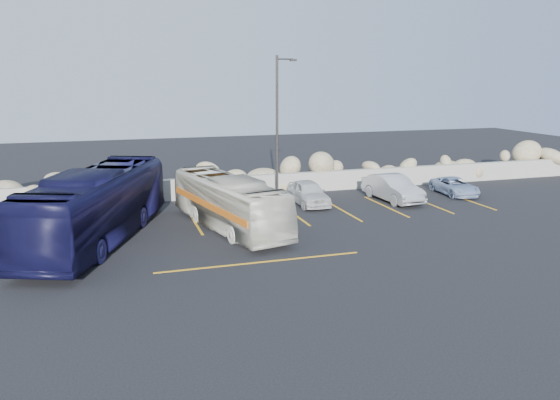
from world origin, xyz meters
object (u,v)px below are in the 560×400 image
object	(u,v)px
lamppost	(278,126)
car_a	(308,193)
vintage_bus	(228,202)
car_d	(455,186)
tour_coach	(97,205)
car_b	(393,188)

from	to	relation	value
lamppost	car_a	distance (m)	4.01
lamppost	vintage_bus	world-z (taller)	lamppost
lamppost	vintage_bus	xyz separation A→B (m)	(-3.69, -4.19, -3.07)
vintage_bus	car_d	world-z (taller)	vintage_bus
tour_coach	car_b	size ratio (longest dim) A/B	2.51
vintage_bus	car_d	bearing A→B (deg)	-0.42
lamppost	vintage_bus	size ratio (longest dim) A/B	0.91
tour_coach	car_d	distance (m)	20.50
car_b	car_d	world-z (taller)	car_b
vintage_bus	car_b	world-z (taller)	vintage_bus
vintage_bus	car_d	distance (m)	14.81
vintage_bus	tour_coach	bearing A→B (deg)	169.91
lamppost	car_d	size ratio (longest dim) A/B	2.20
car_b	tour_coach	bearing A→B (deg)	-173.23
lamppost	car_b	distance (m)	7.43
vintage_bus	tour_coach	xyz separation A→B (m)	(-5.73, -0.30, 0.32)
car_a	car_b	size ratio (longest dim) A/B	0.88
lamppost	car_a	xyz separation A→B (m)	(1.51, -0.77, -3.63)
lamppost	car_a	world-z (taller)	lamppost
car_d	tour_coach	bearing A→B (deg)	-165.81
vintage_bus	car_d	xyz separation A→B (m)	(14.44, 3.24, -0.72)
lamppost	car_d	xyz separation A→B (m)	(10.75, -0.95, -3.79)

